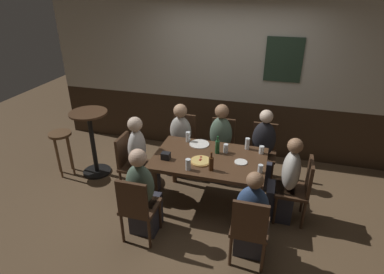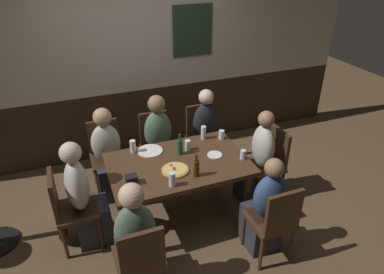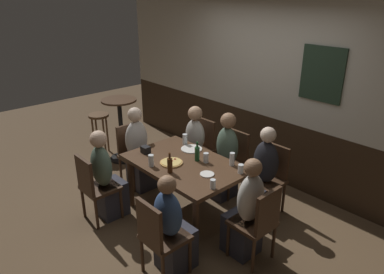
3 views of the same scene
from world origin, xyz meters
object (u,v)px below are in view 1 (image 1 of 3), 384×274
object	(u,v)px
person_left_near	(143,198)
beer_glass_half	(260,169)
person_head_west	(141,163)
bar_stool	(61,142)
chair_head_west	(131,161)
person_right_near	(251,220)
beer_glass_tall	(247,144)
plate_white_large	(199,144)
person_right_far	(262,154)
chair_right_near	(250,227)
pint_glass_pale	(226,149)
chair_left_near	(137,206)
plate_white_small	(241,162)
beer_bottle_brown	(211,163)
condiment_caddy	(166,156)
chair_head_east	(298,187)
tumbler_short	(261,150)
pint_glass_stout	(188,165)
tumbler_water	(188,137)
pizza	(201,161)
beer_bottle_green	(217,147)
chair_right_far	(263,149)
side_bar_table	(92,138)
dining_table	(209,163)
person_left_far	(180,144)
chair_left_far	(183,139)
person_head_east	(285,186)
chair_mid_far	(222,144)
person_mid_far	(220,148)

from	to	relation	value
person_left_near	beer_glass_half	world-z (taller)	person_left_near
person_head_west	bar_stool	world-z (taller)	person_head_west
chair_head_west	person_right_near	xyz separation A→B (m)	(1.77, -0.72, -0.04)
beer_glass_tall	plate_white_large	bearing A→B (deg)	-175.61
person_right_far	chair_right_near	bearing A→B (deg)	-90.00
chair_head_west	pint_glass_pale	size ratio (longest dim) A/B	7.27
chair_left_near	plate_white_small	world-z (taller)	chair_left_near
person_left_near	person_right_far	bearing A→B (deg)	48.54
beer_bottle_brown	condiment_caddy	distance (m)	0.63
chair_head_east	chair_left_near	xyz separation A→B (m)	(-1.77, -0.88, 0.00)
bar_stool	condiment_caddy	bearing A→B (deg)	-10.23
tumbler_short	pint_glass_stout	xyz separation A→B (m)	(-0.82, -0.65, 0.02)
chair_right_near	person_left_near	xyz separation A→B (m)	(-1.27, 0.16, -0.00)
beer_glass_half	beer_glass_tall	bearing A→B (deg)	112.12
tumbler_water	pizza	bearing A→B (deg)	-57.60
person_right_far	beer_bottle_green	size ratio (longest dim) A/B	4.78
pint_glass_stout	condiment_caddy	bearing A→B (deg)	154.39
chair_right_far	beer_glass_half	bearing A→B (deg)	-88.74
beer_glass_half	chair_left_near	bearing A→B (deg)	-151.58
plate_white_large	side_bar_table	world-z (taller)	side_bar_table
person_right_near	tumbler_short	xyz separation A→B (m)	(-0.00, 1.01, 0.33)
dining_table	person_left_far	size ratio (longest dim) A/B	1.28
chair_right_far	pint_glass_pale	distance (m)	0.88
chair_left_far	condiment_caddy	world-z (taller)	chair_left_far
dining_table	side_bar_table	bearing A→B (deg)	171.32
person_head_east	side_bar_table	bearing A→B (deg)	174.23
pint_glass_pale	pint_glass_stout	bearing A→B (deg)	-123.34
chair_mid_far	bar_stool	distance (m)	2.48
person_left_far	plate_white_large	distance (m)	0.64
chair_right_far	tumbler_short	bearing A→B (deg)	-90.16
person_head_east	plate_white_large	world-z (taller)	person_head_east
person_left_near	person_right_near	bearing A→B (deg)	0.15
person_left_far	beer_bottle_brown	xyz separation A→B (m)	(0.72, -1.01, 0.35)
tumbler_water	bar_stool	size ratio (longest dim) A/B	0.21
person_left_near	tumbler_water	world-z (taller)	person_left_near
dining_table	person_mid_far	world-z (taller)	person_mid_far
pizza	pint_glass_pale	bearing A→B (deg)	51.87
chair_right_near	beer_glass_half	distance (m)	0.76
person_mid_far	chair_head_west	bearing A→B (deg)	-147.65
chair_head_east	chair_left_near	world-z (taller)	same
chair_left_far	plate_white_large	size ratio (longest dim) A/B	3.18
chair_left_near	chair_right_far	bearing A→B (deg)	54.19
person_head_west	side_bar_table	distance (m)	0.99
person_left_far	beer_bottle_green	world-z (taller)	person_left_far
person_right_far	bar_stool	xyz separation A→B (m)	(-3.00, -0.58, 0.07)
person_right_near	person_left_near	size ratio (longest dim) A/B	0.94
chair_head_east	beer_glass_half	world-z (taller)	chair_head_east
chair_right_near	person_mid_far	world-z (taller)	person_mid_far
tumbler_water	plate_white_small	bearing A→B (deg)	-24.98
chair_left_near	bar_stool	world-z (taller)	chair_left_near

